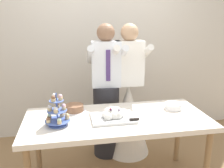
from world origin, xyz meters
TOP-DOWN VIEW (x-y plane):
  - rear_wall at (0.00, 1.38)m, footprint 5.20×0.10m
  - dessert_table at (0.00, 0.00)m, footprint 1.80×0.80m
  - cupcake_stand at (-0.57, -0.07)m, footprint 0.23×0.23m
  - main_cake_tray at (-0.04, -0.03)m, footprint 0.44×0.31m
  - plate_stack at (0.64, 0.11)m, footprint 0.19×0.19m
  - round_cake at (-0.41, 0.22)m, footprint 0.24×0.24m
  - person_groom at (-0.01, 0.63)m, footprint 0.49×0.51m
  - person_bride at (0.27, 0.64)m, footprint 0.56×0.56m

SIDE VIEW (x-z plane):
  - person_bride at x=0.27m, z-range -0.25..1.41m
  - dessert_table at x=0.00m, z-range 0.31..1.09m
  - person_groom at x=-0.01m, z-range -0.08..1.58m
  - plate_stack at x=0.64m, z-range 0.78..0.84m
  - round_cake at x=-0.41m, z-range 0.77..0.85m
  - main_cake_tray at x=-0.04m, z-range 0.76..0.88m
  - cupcake_stand at x=-0.57m, z-range 0.74..1.04m
  - rear_wall at x=0.00m, z-range 0.00..2.90m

